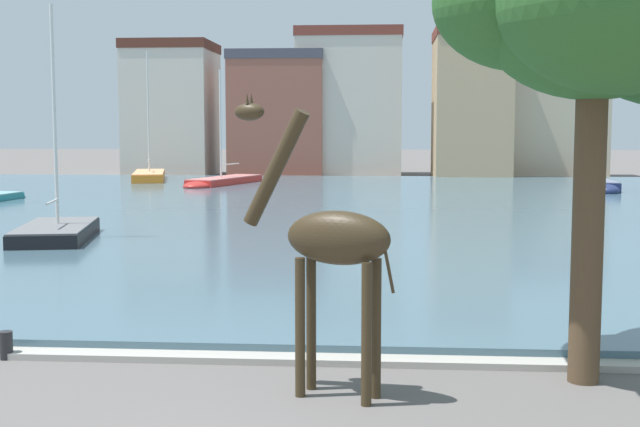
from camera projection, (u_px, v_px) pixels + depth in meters
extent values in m
cube|color=#476675|center=(340.00, 209.00, 41.54)|extent=(86.42, 53.11, 0.25)
cube|color=#ADA89E|center=(260.00, 359.00, 14.95)|extent=(86.42, 0.50, 0.12)
cylinder|color=#382B19|center=(300.00, 328.00, 12.94)|extent=(0.16, 0.16, 2.15)
cylinder|color=#382B19|center=(311.00, 322.00, 13.31)|extent=(0.16, 0.16, 2.15)
cylinder|color=#382B19|center=(367.00, 335.00, 12.51)|extent=(0.16, 0.16, 2.15)
cylinder|color=#382B19|center=(376.00, 329.00, 12.88)|extent=(0.16, 0.16, 2.15)
ellipsoid|color=#382B19|center=(338.00, 238.00, 12.77)|extent=(1.77, 1.15, 0.82)
cylinder|color=#382B19|center=(276.00, 168.00, 13.08)|extent=(1.14, 0.60, 1.83)
ellipsoid|color=#382B19|center=(249.00, 112.00, 13.18)|extent=(0.57, 0.43, 0.27)
cone|color=#382B19|center=(247.00, 98.00, 13.10)|extent=(0.06, 0.06, 0.16)
cone|color=#382B19|center=(251.00, 98.00, 13.22)|extent=(0.06, 0.06, 0.16)
cylinder|color=#382B19|center=(388.00, 264.00, 12.49)|extent=(0.23, 0.12, 0.87)
cube|color=black|center=(56.00, 236.00, 29.41)|extent=(3.27, 5.65, 0.70)
ellipsoid|color=black|center=(68.00, 228.00, 31.90)|extent=(2.37, 2.22, 0.66)
cube|color=slate|center=(56.00, 226.00, 29.38)|extent=(3.21, 5.53, 0.06)
cylinder|color=silver|center=(54.00, 116.00, 29.39)|extent=(0.12, 0.12, 7.60)
cylinder|color=silver|center=(52.00, 202.00, 28.76)|extent=(0.44, 1.84, 0.08)
cube|color=navy|center=(598.00, 187.00, 52.87)|extent=(1.96, 5.73, 0.80)
ellipsoid|color=navy|center=(606.00, 190.00, 50.23)|extent=(1.59, 2.06, 0.76)
cube|color=slate|center=(598.00, 180.00, 52.83)|extent=(1.92, 5.61, 0.06)
cylinder|color=silver|center=(602.00, 108.00, 51.96)|extent=(0.12, 0.12, 8.96)
cylinder|color=silver|center=(597.00, 166.00, 53.30)|extent=(0.19, 1.98, 0.08)
cube|color=orange|center=(149.00, 178.00, 62.61)|extent=(4.08, 8.68, 0.81)
ellipsoid|color=orange|center=(151.00, 175.00, 66.53)|extent=(2.58, 3.32, 0.77)
cube|color=#E2A56E|center=(149.00, 172.00, 62.57)|extent=(4.00, 8.50, 0.06)
cylinder|color=silver|center=(148.00, 112.00, 62.74)|extent=(0.12, 0.12, 8.87)
cylinder|color=silver|center=(148.00, 160.00, 61.66)|extent=(0.78, 2.88, 0.08)
cube|color=red|center=(225.00, 183.00, 58.12)|extent=(4.18, 7.65, 0.68)
ellipsoid|color=red|center=(199.00, 186.00, 54.89)|extent=(2.51, 3.02, 0.64)
cube|color=#C7716E|center=(225.00, 177.00, 58.09)|extent=(4.10, 7.50, 0.06)
cylinder|color=silver|center=(220.00, 124.00, 57.21)|extent=(0.12, 0.12, 7.27)
cylinder|color=silver|center=(230.00, 164.00, 58.68)|extent=(0.87, 2.49, 0.08)
ellipsoid|color=teal|center=(3.00, 198.00, 46.50)|extent=(2.47, 3.07, 0.54)
cylinder|color=brown|center=(588.00, 239.00, 13.57)|extent=(0.50, 0.50, 4.67)
ellipsoid|color=#2D6028|center=(595.00, 12.00, 13.21)|extent=(3.62, 3.62, 2.71)
ellipsoid|color=#2D6028|center=(594.00, 6.00, 14.10)|extent=(3.32, 3.32, 2.49)
ellipsoid|color=#2D6028|center=(525.00, 2.00, 13.56)|extent=(2.95, 2.95, 2.21)
ellipsoid|color=#2D6028|center=(623.00, 0.00, 12.13)|extent=(3.59, 3.59, 2.69)
cylinder|color=#232326|center=(6.00, 345.00, 15.13)|extent=(0.24, 0.24, 0.50)
cube|color=beige|center=(172.00, 113.00, 73.61)|extent=(7.15, 7.34, 10.59)
cube|color=#51281E|center=(171.00, 47.00, 73.04)|extent=(7.29, 7.48, 0.80)
cube|color=#8E5142|center=(277.00, 119.00, 71.81)|extent=(7.89, 5.07, 9.67)
cube|color=#42424C|center=(277.00, 56.00, 71.28)|extent=(8.04, 5.17, 0.80)
cube|color=beige|center=(350.00, 108.00, 73.11)|extent=(8.74, 7.78, 11.53)
cube|color=brown|center=(350.00, 35.00, 72.48)|extent=(8.92, 7.93, 0.80)
cube|color=tan|center=(471.00, 109.00, 68.90)|extent=(5.94, 7.41, 11.17)
cube|color=brown|center=(472.00, 34.00, 68.30)|extent=(6.06, 7.56, 0.80)
cube|color=#C6B293|center=(550.00, 129.00, 70.82)|extent=(8.65, 5.60, 7.87)
cube|color=#51281E|center=(551.00, 77.00, 70.38)|extent=(8.82, 5.71, 0.80)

